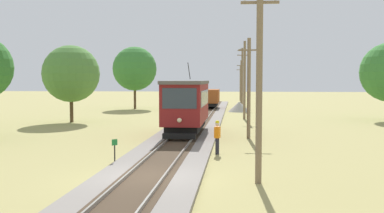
% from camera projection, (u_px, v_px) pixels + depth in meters
% --- Properties ---
extents(ground_plane, '(260.00, 260.00, 0.00)m').
position_uv_depth(ground_plane, '(147.00, 181.00, 17.19)').
color(ground_plane, '#9E9356').
extents(track_ballast, '(4.20, 120.00, 0.18)m').
position_uv_depth(track_ballast, '(147.00, 178.00, 17.18)').
color(track_ballast, gray).
rests_on(track_ballast, ground).
extents(sleeper_bed, '(2.04, 120.00, 0.01)m').
position_uv_depth(sleeper_bed, '(147.00, 176.00, 17.18)').
color(sleeper_bed, '#423323').
rests_on(sleeper_bed, track_ballast).
extents(rail_left, '(0.07, 120.00, 0.14)m').
position_uv_depth(rail_left, '(129.00, 174.00, 17.25)').
color(rail_left, gray).
rests_on(rail_left, track_ballast).
extents(rail_right, '(0.07, 120.00, 0.14)m').
position_uv_depth(rail_right, '(166.00, 175.00, 17.11)').
color(rail_right, gray).
rests_on(rail_right, track_ballast).
extents(red_tram, '(2.60, 8.54, 4.79)m').
position_uv_depth(red_tram, '(187.00, 104.00, 30.89)').
color(red_tram, maroon).
rests_on(red_tram, rail_right).
extents(freight_car, '(2.40, 5.20, 2.31)m').
position_uv_depth(freight_car, '(210.00, 98.00, 58.24)').
color(freight_car, '#93471E').
rests_on(freight_car, rail_right).
extents(utility_pole_foreground, '(1.40, 0.38, 7.63)m').
position_uv_depth(utility_pole_foreground, '(259.00, 79.00, 16.46)').
color(utility_pole_foreground, '#7A664C').
rests_on(utility_pole_foreground, ground).
extents(utility_pole_near_tram, '(1.40, 0.34, 6.63)m').
position_uv_depth(utility_pole_near_tram, '(249.00, 87.00, 29.38)').
color(utility_pole_near_tram, '#7A664C').
rests_on(utility_pole_near_tram, ground).
extents(utility_pole_mid, '(1.40, 0.34, 7.68)m').
position_uv_depth(utility_pole_mid, '(245.00, 79.00, 43.83)').
color(utility_pole_mid, '#7A664C').
rests_on(utility_pole_mid, ground).
extents(utility_pole_far, '(1.40, 0.40, 8.14)m').
position_uv_depth(utility_pole_far, '(242.00, 78.00, 59.58)').
color(utility_pole_far, '#7A664C').
rests_on(utility_pole_far, ground).
extents(utility_pole_distant, '(1.40, 0.43, 7.02)m').
position_uv_depth(utility_pole_distant, '(241.00, 82.00, 71.56)').
color(utility_pole_distant, '#7A664C').
rests_on(utility_pole_distant, ground).
extents(utility_pole_horizon, '(1.40, 0.50, 6.54)m').
position_uv_depth(utility_pole_horizon, '(240.00, 83.00, 83.91)').
color(utility_pole_horizon, '#7A664C').
rests_on(utility_pole_horizon, ground).
extents(trackside_signal_marker, '(0.21, 0.21, 1.18)m').
position_uv_depth(trackside_signal_marker, '(115.00, 150.00, 20.36)').
color(trackside_signal_marker, black).
rests_on(trackside_signal_marker, ground).
extents(gravel_pile, '(2.77, 2.77, 1.24)m').
position_uv_depth(gravel_pile, '(239.00, 107.00, 54.26)').
color(gravel_pile, '#9E998E').
rests_on(gravel_pile, ground).
extents(track_worker, '(0.33, 0.43, 1.78)m').
position_uv_depth(track_worker, '(217.00, 136.00, 23.26)').
color(track_worker, black).
rests_on(track_worker, ground).
extents(tree_right_near, '(5.18, 5.18, 7.03)m').
position_uv_depth(tree_right_near, '(71.00, 74.00, 40.60)').
color(tree_right_near, '#4C3823').
rests_on(tree_right_near, ground).
extents(tree_left_far, '(5.86, 5.86, 8.30)m').
position_uv_depth(tree_left_far, '(135.00, 69.00, 59.46)').
color(tree_left_far, '#4C3823').
rests_on(tree_left_far, ground).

